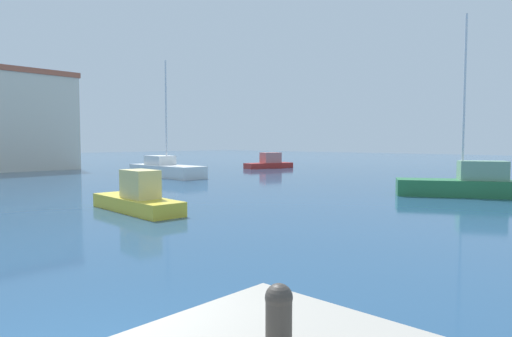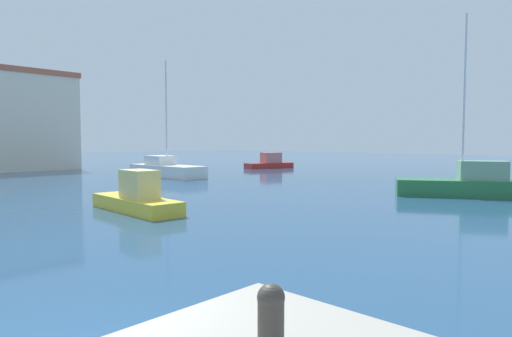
# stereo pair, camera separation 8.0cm
# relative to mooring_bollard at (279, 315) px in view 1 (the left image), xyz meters

# --- Properties ---
(water) EXTENTS (160.00, 160.00, 0.00)m
(water) POSITION_rel_mooring_bollard_xyz_m (14.18, 22.40, -1.21)
(water) COLOR navy
(water) RESTS_ON ground
(mooring_bollard) EXTENTS (0.25, 0.25, 0.62)m
(mooring_bollard) POSITION_rel_mooring_bollard_xyz_m (0.00, 0.00, 0.00)
(mooring_bollard) COLOR #38332D
(mooring_bollard) RESTS_ON pier_quay
(sailboat_green_distant_north) EXTENTS (4.45, 6.23, 8.99)m
(sailboat_green_distant_north) POSITION_rel_mooring_bollard_xyz_m (20.25, 4.86, -0.55)
(sailboat_green_distant_north) COLOR #28703D
(sailboat_green_distant_north) RESTS_ON water
(motorboat_red_near_pier) EXTENTS (5.38, 2.86, 1.61)m
(motorboat_red_near_pier) POSITION_rel_mooring_bollard_xyz_m (31.32, 27.70, -0.64)
(motorboat_red_near_pier) COLOR #B22823
(motorboat_red_near_pier) RESTS_ON water
(sailboat_white_outer_mooring) EXTENTS (2.24, 7.21, 8.90)m
(sailboat_white_outer_mooring) POSITION_rel_mooring_bollard_xyz_m (17.18, 25.92, -0.60)
(sailboat_white_outer_mooring) COLOR white
(sailboat_white_outer_mooring) RESTS_ON water
(motorboat_yellow_inner_mooring) EXTENTS (1.75, 5.09, 1.65)m
(motorboat_yellow_inner_mooring) POSITION_rel_mooring_bollard_xyz_m (6.45, 12.67, -0.68)
(motorboat_yellow_inner_mooring) COLOR gold
(motorboat_yellow_inner_mooring) RESTS_ON water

